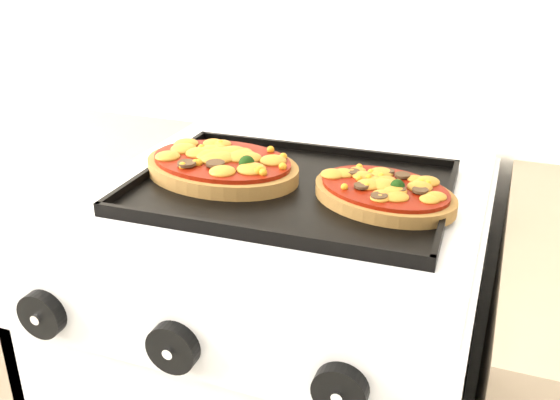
% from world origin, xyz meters
% --- Properties ---
extents(control_panel, '(0.60, 0.02, 0.09)m').
position_xyz_m(control_panel, '(-0.02, 1.39, 0.85)').
color(control_panel, silver).
rests_on(control_panel, stove).
extents(knob_left, '(0.06, 0.02, 0.06)m').
position_xyz_m(knob_left, '(-0.21, 1.37, 0.85)').
color(knob_left, black).
rests_on(knob_left, control_panel).
extents(knob_center, '(0.06, 0.02, 0.06)m').
position_xyz_m(knob_center, '(-0.03, 1.37, 0.85)').
color(knob_center, black).
rests_on(knob_center, control_panel).
extents(knob_right, '(0.06, 0.02, 0.06)m').
position_xyz_m(knob_right, '(0.16, 1.37, 0.85)').
color(knob_right, black).
rests_on(knob_right, control_panel).
extents(baking_tray, '(0.47, 0.35, 0.02)m').
position_xyz_m(baking_tray, '(-0.01, 1.70, 0.92)').
color(baking_tray, black).
rests_on(baking_tray, stove).
extents(pizza_left, '(0.28, 0.22, 0.04)m').
position_xyz_m(pizza_left, '(-0.13, 1.70, 0.94)').
color(pizza_left, '#9B6835').
rests_on(pizza_left, baking_tray).
extents(pizza_right, '(0.25, 0.22, 0.03)m').
position_xyz_m(pizza_right, '(0.13, 1.70, 0.94)').
color(pizza_right, '#9B6835').
rests_on(pizza_right, baking_tray).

